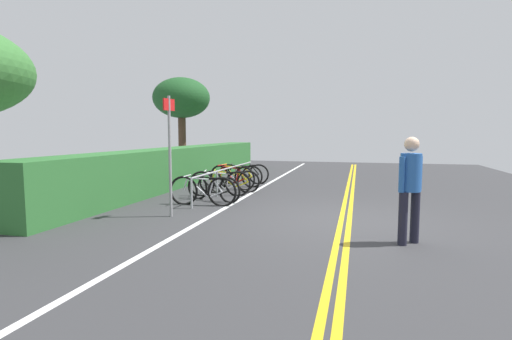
{
  "coord_description": "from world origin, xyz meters",
  "views": [
    {
      "loc": [
        -7.82,
        -0.22,
        1.76
      ],
      "look_at": [
        1.93,
        2.35,
        0.79
      ],
      "focal_mm": 27.3,
      "sensor_mm": 36.0,
      "label": 1
    }
  ],
  "objects_px": {
    "tree_mid": "(181,99)",
    "bicycle_0": "(203,191)",
    "bicycle_2": "(220,183)",
    "bicycle_3": "(230,182)",
    "sign_post_near": "(170,145)",
    "bike_rack": "(227,173)",
    "bicycle_5": "(236,176)",
    "bicycle_6": "(244,174)",
    "bicycle_1": "(213,188)",
    "bicycle_4": "(232,177)",
    "pedestrian": "(410,183)"
  },
  "relations": [
    {
      "from": "bicycle_1",
      "to": "pedestrian",
      "type": "relative_size",
      "value": 0.98
    },
    {
      "from": "tree_mid",
      "to": "bike_rack",
      "type": "bearing_deg",
      "value": -144.51
    },
    {
      "from": "bicycle_2",
      "to": "pedestrian",
      "type": "xyz_separation_m",
      "value": [
        -3.68,
        -4.51,
        0.63
      ]
    },
    {
      "from": "bicycle_3",
      "to": "sign_post_near",
      "type": "distance_m",
      "value": 3.6
    },
    {
      "from": "sign_post_near",
      "to": "tree_mid",
      "type": "xyz_separation_m",
      "value": [
        9.48,
        4.24,
        1.82
      ]
    },
    {
      "from": "bicycle_1",
      "to": "bicycle_2",
      "type": "relative_size",
      "value": 0.99
    },
    {
      "from": "bicycle_4",
      "to": "bicycle_5",
      "type": "bearing_deg",
      "value": 4.4
    },
    {
      "from": "tree_mid",
      "to": "bicycle_0",
      "type": "bearing_deg",
      "value": -151.58
    },
    {
      "from": "bicycle_3",
      "to": "bicycle_4",
      "type": "distance_m",
      "value": 0.78
    },
    {
      "from": "bicycle_1",
      "to": "bicycle_4",
      "type": "height_order",
      "value": "bicycle_4"
    },
    {
      "from": "pedestrian",
      "to": "sign_post_near",
      "type": "xyz_separation_m",
      "value": [
        0.87,
        4.57,
        0.52
      ]
    },
    {
      "from": "bicycle_0",
      "to": "bicycle_4",
      "type": "relative_size",
      "value": 1.04
    },
    {
      "from": "bicycle_6",
      "to": "bicycle_2",
      "type": "bearing_deg",
      "value": -178.31
    },
    {
      "from": "bicycle_2",
      "to": "bicycle_5",
      "type": "height_order",
      "value": "bicycle_5"
    },
    {
      "from": "bicycle_4",
      "to": "tree_mid",
      "type": "height_order",
      "value": "tree_mid"
    },
    {
      "from": "bike_rack",
      "to": "bicycle_5",
      "type": "distance_m",
      "value": 1.33
    },
    {
      "from": "bicycle_3",
      "to": "sign_post_near",
      "type": "bearing_deg",
      "value": 177.4
    },
    {
      "from": "bicycle_0",
      "to": "bicycle_6",
      "type": "xyz_separation_m",
      "value": [
        4.04,
        0.16,
        -0.01
      ]
    },
    {
      "from": "bike_rack",
      "to": "bicycle_4",
      "type": "height_order",
      "value": "bicycle_4"
    },
    {
      "from": "bicycle_2",
      "to": "bicycle_3",
      "type": "bearing_deg",
      "value": -8.59
    },
    {
      "from": "bicycle_2",
      "to": "bicycle_6",
      "type": "distance_m",
      "value": 2.61
    },
    {
      "from": "sign_post_near",
      "to": "bike_rack",
      "type": "bearing_deg",
      "value": -0.96
    },
    {
      "from": "bicycle_0",
      "to": "pedestrian",
      "type": "height_order",
      "value": "pedestrian"
    },
    {
      "from": "bike_rack",
      "to": "bicycle_3",
      "type": "xyz_separation_m",
      "value": [
        -0.04,
        -0.1,
        -0.23
      ]
    },
    {
      "from": "pedestrian",
      "to": "sign_post_near",
      "type": "height_order",
      "value": "sign_post_near"
    },
    {
      "from": "bicycle_6",
      "to": "bicycle_1",
      "type": "bearing_deg",
      "value": -177.04
    },
    {
      "from": "bicycle_1",
      "to": "bicycle_5",
      "type": "relative_size",
      "value": 0.91
    },
    {
      "from": "bicycle_2",
      "to": "bicycle_3",
      "type": "relative_size",
      "value": 0.99
    },
    {
      "from": "bicycle_3",
      "to": "pedestrian",
      "type": "distance_m",
      "value": 6.18
    },
    {
      "from": "bicycle_2",
      "to": "bicycle_3",
      "type": "distance_m",
      "value": 0.61
    },
    {
      "from": "bike_rack",
      "to": "bicycle_4",
      "type": "bearing_deg",
      "value": 7.11
    },
    {
      "from": "bicycle_5",
      "to": "tree_mid",
      "type": "relative_size",
      "value": 0.42
    },
    {
      "from": "sign_post_near",
      "to": "tree_mid",
      "type": "bearing_deg",
      "value": 24.1
    },
    {
      "from": "bicycle_2",
      "to": "bicycle_4",
      "type": "xyz_separation_m",
      "value": [
        1.36,
        0.1,
        0.02
      ]
    },
    {
      "from": "bicycle_2",
      "to": "tree_mid",
      "type": "bearing_deg",
      "value": 32.83
    },
    {
      "from": "bicycle_3",
      "to": "tree_mid",
      "type": "height_order",
      "value": "tree_mid"
    },
    {
      "from": "bicycle_0",
      "to": "bicycle_3",
      "type": "bearing_deg",
      "value": -0.21
    },
    {
      "from": "bicycle_1",
      "to": "pedestrian",
      "type": "bearing_deg",
      "value": -123.32
    },
    {
      "from": "sign_post_near",
      "to": "bicycle_2",
      "type": "bearing_deg",
      "value": -1.31
    },
    {
      "from": "bicycle_6",
      "to": "tree_mid",
      "type": "xyz_separation_m",
      "value": [
        4.07,
        4.23,
        2.97
      ]
    },
    {
      "from": "bicycle_1",
      "to": "bicycle_3",
      "type": "height_order",
      "value": "bicycle_3"
    },
    {
      "from": "pedestrian",
      "to": "bicycle_1",
      "type": "bearing_deg",
      "value": 56.68
    },
    {
      "from": "bike_rack",
      "to": "bicycle_5",
      "type": "bearing_deg",
      "value": 5.89
    },
    {
      "from": "bicycle_0",
      "to": "bicycle_5",
      "type": "bearing_deg",
      "value": 3.79
    },
    {
      "from": "bicycle_6",
      "to": "pedestrian",
      "type": "distance_m",
      "value": 7.81
    },
    {
      "from": "bicycle_5",
      "to": "bicycle_4",
      "type": "bearing_deg",
      "value": -175.6
    },
    {
      "from": "bicycle_1",
      "to": "tree_mid",
      "type": "bearing_deg",
      "value": 30.58
    },
    {
      "from": "bicycle_6",
      "to": "sign_post_near",
      "type": "xyz_separation_m",
      "value": [
        -5.41,
        -0.01,
        1.15
      ]
    },
    {
      "from": "bicycle_1",
      "to": "bicycle_4",
      "type": "distance_m",
      "value": 2.15
    },
    {
      "from": "bicycle_3",
      "to": "pedestrian",
      "type": "height_order",
      "value": "pedestrian"
    }
  ]
}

